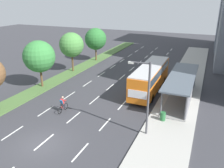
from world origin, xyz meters
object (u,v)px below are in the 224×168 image
at_px(bus_shelter, 184,85).
at_px(streetlight, 146,94).
at_px(cyclist, 63,105).
at_px(trash_bin, 163,116).
at_px(median_tree_second, 39,57).
at_px(median_tree_fourth, 96,39).
at_px(bus, 151,75).
at_px(median_tree_third, 72,45).

relative_size(bus_shelter, streetlight, 1.76).
xyz_separation_m(cyclist, trash_bin, (10.19, 2.05, -0.22)).
bearing_deg(trash_bin, median_tree_second, 170.22).
height_order(median_tree_fourth, trash_bin, median_tree_fourth).
bearing_deg(trash_bin, cyclist, -168.61).
bearing_deg(trash_bin, streetlight, -109.41).
height_order(bus, median_tree_fourth, median_tree_fourth).
distance_m(bus_shelter, median_tree_fourth, 21.60).
distance_m(median_tree_second, median_tree_fourth, 15.33).
bearing_deg(median_tree_second, trash_bin, -9.78).
bearing_deg(median_tree_fourth, bus_shelter, -34.94).
xyz_separation_m(bus, median_tree_fourth, (-13.32, 10.85, 2.09)).
relative_size(bus_shelter, median_tree_second, 1.85).
bearing_deg(median_tree_third, bus_shelter, -14.47).
relative_size(bus_shelter, trash_bin, 13.46).
bearing_deg(streetlight, bus, 101.87).
bearing_deg(cyclist, median_tree_fourth, 107.34).
bearing_deg(median_tree_third, bus, -13.11).
height_order(bus, median_tree_second, median_tree_second).
distance_m(cyclist, trash_bin, 10.39).
bearing_deg(trash_bin, bus_shelter, 79.72).
xyz_separation_m(median_tree_second, trash_bin, (16.92, -2.92, -3.65)).
bearing_deg(streetlight, median_tree_fourth, 126.19).
bearing_deg(cyclist, bus_shelter, 35.38).
bearing_deg(bus_shelter, median_tree_third, 165.53).
bearing_deg(streetlight, bus_shelter, 76.62).
xyz_separation_m(cyclist, streetlight, (9.15, -0.88, 3.10)).
relative_size(cyclist, streetlight, 0.28).
bearing_deg(median_tree_third, trash_bin, -32.08).
relative_size(median_tree_second, trash_bin, 7.28).
bearing_deg(median_tree_second, streetlight, -20.19).
distance_m(streetlight, trash_bin, 4.54).
xyz_separation_m(median_tree_fourth, streetlight, (15.49, -21.17, -0.27)).
xyz_separation_m(cyclist, median_tree_second, (-6.74, 4.97, 3.44)).
bearing_deg(cyclist, median_tree_second, 143.60).
bearing_deg(cyclist, trash_bin, 11.39).
bearing_deg(median_tree_second, bus, 18.07).
height_order(median_tree_third, trash_bin, median_tree_third).
bearing_deg(median_tree_fourth, median_tree_second, -91.49).
xyz_separation_m(median_tree_second, streetlight, (15.89, -5.84, -0.34)).
height_order(cyclist, median_tree_third, median_tree_third).
bearing_deg(bus, median_tree_third, 166.89).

